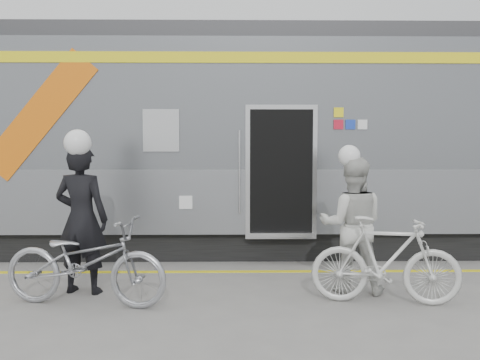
{
  "coord_description": "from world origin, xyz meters",
  "views": [
    {
      "loc": [
        -0.21,
        -5.78,
        2.02
      ],
      "look_at": [
        -0.1,
        1.6,
        1.5
      ],
      "focal_mm": 38.0,
      "sensor_mm": 36.0,
      "label": 1
    }
  ],
  "objects_px": {
    "man": "(81,219)",
    "woman": "(352,225)",
    "bicycle_right": "(386,260)",
    "bicycle_left": "(85,262)"
  },
  "relations": [
    {
      "from": "man",
      "to": "woman",
      "type": "distance_m",
      "value": 3.68
    },
    {
      "from": "woman",
      "to": "bicycle_right",
      "type": "bearing_deg",
      "value": 128.52
    },
    {
      "from": "man",
      "to": "bicycle_left",
      "type": "distance_m",
      "value": 0.74
    },
    {
      "from": "man",
      "to": "woman",
      "type": "xyz_separation_m",
      "value": [
        3.67,
        0.0,
        -0.09
      ]
    },
    {
      "from": "woman",
      "to": "man",
      "type": "bearing_deg",
      "value": 9.95
    },
    {
      "from": "woman",
      "to": "bicycle_right",
      "type": "height_order",
      "value": "woman"
    },
    {
      "from": "bicycle_left",
      "to": "bicycle_right",
      "type": "bearing_deg",
      "value": -79.57
    },
    {
      "from": "bicycle_left",
      "to": "man",
      "type": "bearing_deg",
      "value": 30.37
    },
    {
      "from": "man",
      "to": "bicycle_right",
      "type": "height_order",
      "value": "man"
    },
    {
      "from": "bicycle_left",
      "to": "woman",
      "type": "relative_size",
      "value": 1.15
    }
  ]
}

